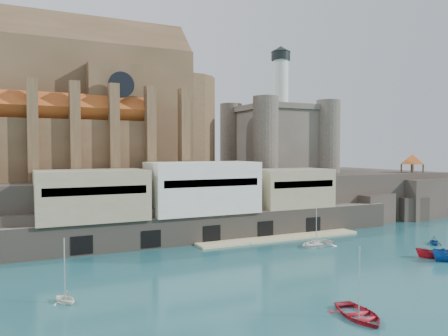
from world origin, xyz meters
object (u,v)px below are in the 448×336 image
church (97,113)px  pavilion (412,160)px  boat_0 (359,318)px  castle_keep (278,136)px

church → pavilion: 68.65m
pavilion → boat_0: pavilion is taller
pavilion → castle_keep: bearing=149.8°
church → castle_keep: 40.39m
castle_keep → boat_0: bearing=-115.7°
castle_keep → boat_0: (-26.77, -55.70, -18.31)m
church → castle_keep: (40.21, -0.78, -3.81)m
castle_keep → pavilion: size_ratio=4.58×
castle_keep → church: bearing=178.9°
church → pavilion: bearing=-13.5°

